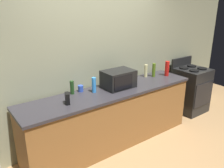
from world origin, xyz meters
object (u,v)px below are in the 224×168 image
object	(u,v)px
bottle_wine	(72,87)
mug_blue	(81,88)
cordless_phone	(67,98)
bottle_hot_sauce	(167,69)
bottle_vinegar	(146,71)
stove_range	(190,89)
bottle_spray_cleaner	(94,85)
bottle_olive_oil	(154,70)
microwave	(118,79)

from	to	relation	value
bottle_wine	mug_blue	distance (m)	0.15
cordless_phone	bottle_hot_sauce	xyz separation A→B (m)	(1.99, 0.06, 0.06)
bottle_wine	bottle_vinegar	distance (m)	1.42
stove_range	bottle_hot_sauce	xyz separation A→B (m)	(-0.77, 0.01, 0.57)
stove_range	bottle_hot_sauce	world-z (taller)	bottle_hot_sauce
bottle_spray_cleaner	bottle_vinegar	xyz separation A→B (m)	(1.14, 0.09, -0.00)
cordless_phone	bottle_olive_oil	world-z (taller)	bottle_olive_oil
cordless_phone	bottle_spray_cleaner	world-z (taller)	bottle_spray_cleaner
bottle_wine	bottle_vinegar	size ratio (longest dim) A/B	0.90
microwave	bottle_spray_cleaner	distance (m)	0.42
microwave	cordless_phone	bearing A→B (deg)	-173.86
stove_range	bottle_vinegar	distance (m)	1.26
bottle_hot_sauce	bottle_vinegar	distance (m)	0.39
bottle_hot_sauce	mug_blue	size ratio (longest dim) A/B	2.81
stove_range	bottle_spray_cleaner	xyz separation A→B (m)	(-2.26, 0.09, 0.55)
bottle_hot_sauce	bottle_olive_oil	world-z (taller)	bottle_hot_sauce
bottle_olive_oil	bottle_vinegar	bearing A→B (deg)	149.86
bottle_vinegar	mug_blue	distance (m)	1.28
cordless_phone	bottle_spray_cleaner	xyz separation A→B (m)	(0.50, 0.14, 0.04)
microwave	bottle_wine	bearing A→B (deg)	165.91
stove_range	mug_blue	xyz separation A→B (m)	(-2.40, 0.24, 0.49)
mug_blue	bottle_olive_oil	bearing A→B (deg)	-5.18
cordless_phone	stove_range	bearing A→B (deg)	18.87
microwave	bottle_wine	world-z (taller)	microwave
bottle_spray_cleaner	stove_range	bearing A→B (deg)	-2.38
mug_blue	bottle_vinegar	bearing A→B (deg)	-2.49
bottle_hot_sauce	bottle_wine	xyz separation A→B (m)	(-1.77, 0.22, -0.03)
cordless_phone	bottle_vinegar	xyz separation A→B (m)	(1.63, 0.23, 0.03)
bottle_vinegar	cordless_phone	bearing A→B (deg)	-171.86
microwave	bottle_hot_sauce	bearing A→B (deg)	-2.07
cordless_phone	bottle_spray_cleaner	size ratio (longest dim) A/B	0.67
cordless_phone	mug_blue	world-z (taller)	cordless_phone
bottle_hot_sauce	bottle_wine	bearing A→B (deg)	173.08
microwave	bottle_wine	size ratio (longest dim) A/B	2.44
bottle_hot_sauce	bottle_olive_oil	bearing A→B (deg)	155.90
bottle_wine	cordless_phone	bearing A→B (deg)	-127.57
bottle_wine	stove_range	bearing A→B (deg)	-5.05
bottle_spray_cleaner	mug_blue	size ratio (longest dim) A/B	2.40
stove_range	microwave	size ratio (longest dim) A/B	2.25
stove_range	bottle_spray_cleaner	world-z (taller)	bottle_spray_cleaner
cordless_phone	bottle_spray_cleaner	distance (m)	0.52
microwave	mug_blue	size ratio (longest dim) A/B	5.12
bottle_wine	mug_blue	size ratio (longest dim) A/B	2.10
bottle_wine	bottle_olive_oil	distance (m)	1.55
bottle_olive_oil	stove_range	bearing A→B (deg)	-6.37
bottle_olive_oil	mug_blue	world-z (taller)	bottle_olive_oil
bottle_olive_oil	microwave	bearing A→B (deg)	-175.67
cordless_phone	microwave	bearing A→B (deg)	23.96
bottle_hot_sauce	bottle_spray_cleaner	distance (m)	1.49
cordless_phone	bottle_olive_oil	distance (m)	1.76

